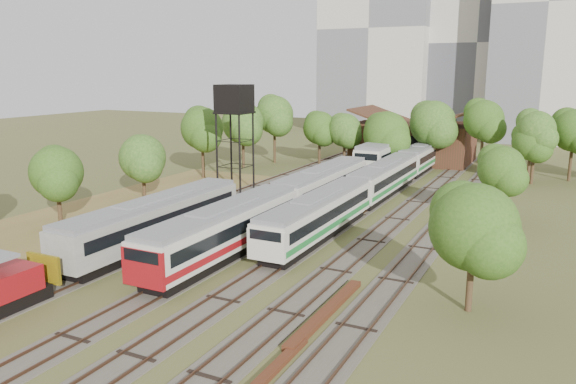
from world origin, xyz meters
The scene contains 17 objects.
ground centered at (0.00, 0.00, 0.00)m, with size 240.00×240.00×0.00m, color #475123.
dry_grass_patch centered at (-18.00, 8.00, 0.02)m, with size 14.00×60.00×0.04m, color brown.
tracks centered at (-0.67, 25.00, 0.04)m, with size 24.60×80.00×0.19m.
railcar_red_set centered at (-2.00, 18.33, 1.93)m, with size 2.95×34.58×3.64m.
railcar_green_set centered at (2.00, 34.21, 1.80)m, with size 2.75×52.08×3.40m.
railcar_rear centered at (-2.00, 47.83, 2.17)m, with size 3.31×16.08×4.10m.
old_grey_coach centered at (-8.00, 9.57, 1.97)m, with size 2.91×18.00×3.60m.
water_tower centered at (-12.98, 28.87, 9.61)m, with size 3.30×3.30×11.40m.
rail_pile_near centered at (8.00, 4.05, 0.16)m, with size 0.62×9.37×0.31m, color #582C19.
rail_pile_far centered at (8.20, -3.15, 0.12)m, with size 0.48×7.67×0.25m, color #582C19.
maintenance_shed centered at (-1.00, 57.98, 2.91)m, with size 16.45×11.55×7.58m.
tree_band_left centered at (-19.56, 20.76, 5.47)m, with size 7.19×53.94×8.81m.
tree_band_far centered at (4.40, 49.81, 5.87)m, with size 49.07×11.28×9.43m.
tree_band_right centered at (14.68, 25.26, 4.76)m, with size 5.11×43.89×7.08m.
tower_left centered at (-18.00, 95.00, 21.00)m, with size 22.00×16.00×42.00m, color beige.
tower_centre centered at (2.00, 100.00, 18.00)m, with size 20.00×18.00×36.00m, color beige.
tower_right centered at (14.00, 92.00, 24.00)m, with size 18.00×16.00×48.00m, color beige.
Camera 1 is at (18.63, -21.95, 12.81)m, focal length 35.00 mm.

